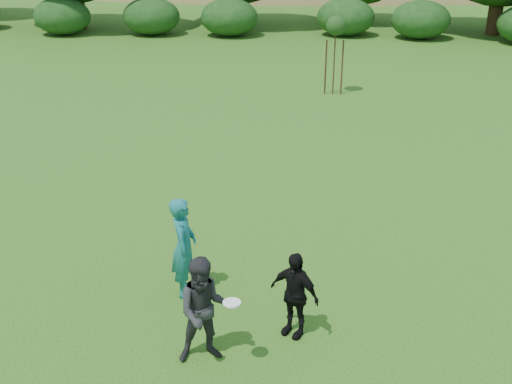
# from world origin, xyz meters

# --- Properties ---
(ground) EXTENTS (120.00, 120.00, 0.00)m
(ground) POSITION_xyz_m (0.00, 0.00, 0.00)
(ground) COLOR #19470C
(ground) RESTS_ON ground
(player_teal) EXTENTS (0.52, 0.73, 1.86)m
(player_teal) POSITION_xyz_m (-1.02, 0.86, 0.93)
(player_teal) COLOR #17686A
(player_teal) RESTS_ON ground
(player_grey) EXTENTS (1.01, 0.88, 1.75)m
(player_grey) POSITION_xyz_m (-0.30, -0.92, 0.87)
(player_grey) COLOR #28282B
(player_grey) RESTS_ON ground
(player_black) EXTENTS (0.94, 0.73, 1.49)m
(player_black) POSITION_xyz_m (0.99, -0.12, 0.75)
(player_black) COLOR black
(player_black) RESTS_ON ground
(frisbee) EXTENTS (0.27, 0.27, 0.03)m
(frisbee) POSITION_xyz_m (0.14, -1.08, 1.15)
(frisbee) COLOR white
(frisbee) RESTS_ON ground
(sapling) EXTENTS (0.70, 0.70, 2.85)m
(sapling) POSITION_xyz_m (1.47, 14.74, 2.42)
(sapling) COLOR #3C2417
(sapling) RESTS_ON ground
(hillside) EXTENTS (150.00, 72.00, 52.00)m
(hillside) POSITION_xyz_m (-0.56, 68.45, -11.97)
(hillside) COLOR olive
(hillside) RESTS_ON ground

